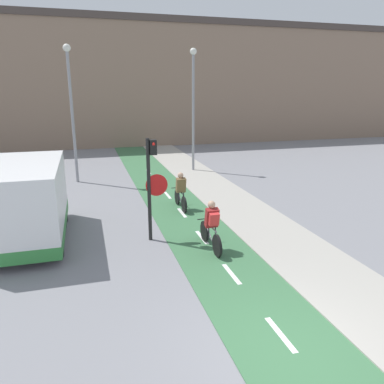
{
  "coord_description": "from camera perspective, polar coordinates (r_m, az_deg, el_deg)",
  "views": [
    {
      "loc": [
        -3.31,
        -4.93,
        4.53
      ],
      "look_at": [
        0.0,
        6.63,
        1.2
      ],
      "focal_mm": 35.0,
      "sensor_mm": 36.0,
      "label": 1
    }
  ],
  "objects": [
    {
      "name": "ground_plane",
      "position": [
        7.47,
        15.32,
        -22.5
      ],
      "size": [
        120.0,
        120.0,
        0.0
      ],
      "primitive_type": "plane",
      "color": "gray"
    },
    {
      "name": "bike_lane",
      "position": [
        7.47,
        15.28,
        -22.39
      ],
      "size": [
        2.26,
        60.0,
        0.02
      ],
      "color": "#3D7047",
      "rests_on": "ground_plane"
    },
    {
      "name": "building_row_background",
      "position": [
        32.62,
        -10.56,
        15.99
      ],
      "size": [
        60.0,
        5.2,
        9.9
      ],
      "color": "#89705B",
      "rests_on": "ground_plane"
    },
    {
      "name": "traffic_light_pole",
      "position": [
        11.2,
        -6.19,
        2.08
      ],
      "size": [
        0.67,
        0.25,
        3.15
      ],
      "color": "black",
      "rests_on": "ground_plane"
    },
    {
      "name": "street_lamp_far",
      "position": [
        19.18,
        -17.95,
        13.19
      ],
      "size": [
        0.36,
        0.36,
        6.51
      ],
      "color": "gray",
      "rests_on": "ground_plane"
    },
    {
      "name": "street_lamp_sidewalk",
      "position": [
        20.97,
        0.19,
        14.17
      ],
      "size": [
        0.36,
        0.36,
        6.6
      ],
      "color": "gray",
      "rests_on": "ground_plane"
    },
    {
      "name": "cyclist_near",
      "position": [
        10.79,
        2.99,
        -5.28
      ],
      "size": [
        0.46,
        1.79,
        1.48
      ],
      "color": "black",
      "rests_on": "ground_plane"
    },
    {
      "name": "cyclist_far",
      "position": [
        14.43,
        -1.74,
        -0.07
      ],
      "size": [
        0.46,
        1.72,
        1.46
      ],
      "color": "black",
      "rests_on": "ground_plane"
    },
    {
      "name": "van",
      "position": [
        12.34,
        -24.0,
        -1.63
      ],
      "size": [
        2.16,
        4.6,
        2.4
      ],
      "color": "white",
      "rests_on": "ground_plane"
    }
  ]
}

